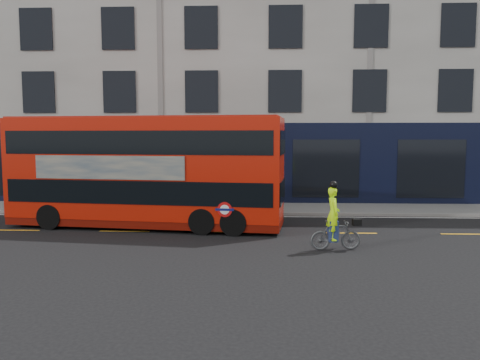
{
  "coord_description": "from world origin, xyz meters",
  "views": [
    {
      "loc": [
        4.8,
        -14.72,
        3.43
      ],
      "look_at": [
        4.12,
        1.47,
        1.86
      ],
      "focal_mm": 35.0,
      "sensor_mm": 36.0,
      "label": 1
    }
  ],
  "objects": [
    {
      "name": "road_edge_line",
      "position": [
        0.0,
        4.7,
        0.0
      ],
      "size": [
        58.0,
        0.1,
        0.01
      ],
      "primitive_type": "cube",
      "color": "silver",
      "rests_on": "ground"
    },
    {
      "name": "bus",
      "position": [
        0.63,
        2.36,
        2.09
      ],
      "size": [
        10.33,
        3.48,
        4.09
      ],
      "rotation": [
        0.0,
        0.0,
        -0.12
      ],
      "color": "#BD1707",
      "rests_on": "ground"
    },
    {
      "name": "lane_dashes",
      "position": [
        0.0,
        1.5,
        0.0
      ],
      "size": [
        58.0,
        0.12,
        0.01
      ],
      "primitive_type": null,
      "color": "gold",
      "rests_on": "ground"
    },
    {
      "name": "pavement",
      "position": [
        0.0,
        6.5,
        0.06
      ],
      "size": [
        60.0,
        3.0,
        0.12
      ],
      "primitive_type": "cube",
      "color": "slate",
      "rests_on": "ground"
    },
    {
      "name": "ground",
      "position": [
        0.0,
        0.0,
        0.0
      ],
      "size": [
        120.0,
        120.0,
        0.0
      ],
      "primitive_type": "plane",
      "color": "black",
      "rests_on": "ground"
    },
    {
      "name": "building_terrace",
      "position": [
        0.0,
        12.94,
        7.49
      ],
      "size": [
        50.0,
        10.07,
        15.0
      ],
      "color": "beige",
      "rests_on": "ground"
    },
    {
      "name": "kerb",
      "position": [
        0.0,
        5.0,
        0.07
      ],
      "size": [
        60.0,
        0.12,
        0.13
      ],
      "primitive_type": "cube",
      "color": "gray",
      "rests_on": "ground"
    },
    {
      "name": "cyclist",
      "position": [
        7.05,
        -0.92,
        0.7
      ],
      "size": [
        1.54,
        0.61,
        2.07
      ],
      "rotation": [
        0.0,
        0.0,
        0.11
      ],
      "color": "#4C4E51",
      "rests_on": "ground"
    }
  ]
}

